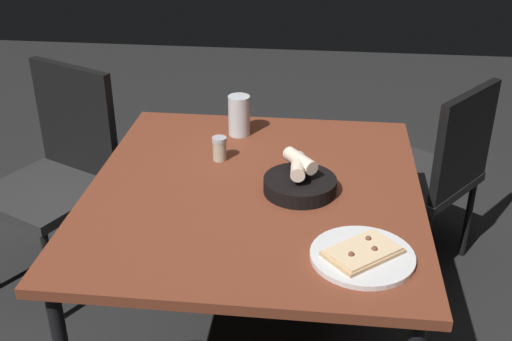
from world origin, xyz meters
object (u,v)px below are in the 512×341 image
object	(u,v)px
bread_basket	(300,182)
pizza_plate	(362,255)
dining_table	(254,204)
pepper_shaker	(220,150)
chair_spare	(60,165)
chair_far	(433,167)
beer_glass	(239,118)

from	to	relation	value
bread_basket	pizza_plate	bearing A→B (deg)	-62.12
dining_table	pepper_shaker	xyz separation A→B (m)	(-0.14, 0.18, 0.10)
dining_table	pizza_plate	world-z (taller)	pizza_plate
bread_basket	chair_spare	distance (m)	1.16
pepper_shaker	chair_spare	world-z (taller)	chair_spare
bread_basket	pepper_shaker	distance (m)	0.34
pepper_shaker	chair_spare	bearing A→B (deg)	155.48
chair_far	beer_glass	bearing A→B (deg)	-155.76
chair_far	chair_spare	size ratio (longest dim) A/B	0.93
beer_glass	chair_spare	world-z (taller)	chair_spare
beer_glass	chair_far	bearing A→B (deg)	24.24
dining_table	chair_spare	distance (m)	1.02
pizza_plate	chair_spare	xyz separation A→B (m)	(-1.18, 0.85, -0.24)
pizza_plate	bread_basket	bearing A→B (deg)	117.88
chair_far	chair_spare	bearing A→B (deg)	-171.43
pepper_shaker	chair_far	size ratio (longest dim) A/B	0.09
pepper_shaker	bread_basket	bearing A→B (deg)	-33.92
bread_basket	beer_glass	xyz separation A→B (m)	(-0.24, 0.40, 0.03)
dining_table	bread_basket	distance (m)	0.17
dining_table	bread_basket	bearing A→B (deg)	-3.15
dining_table	chair_spare	xyz separation A→B (m)	(-0.86, 0.51, -0.17)
beer_glass	pepper_shaker	bearing A→B (deg)	-99.70
pizza_plate	chair_far	size ratio (longest dim) A/B	0.31
bread_basket	chair_spare	world-z (taller)	chair_spare
bread_basket	beer_glass	bearing A→B (deg)	121.06
chair_spare	chair_far	bearing A→B (deg)	8.57
bread_basket	pepper_shaker	world-z (taller)	bread_basket
dining_table	chair_spare	size ratio (longest dim) A/B	1.22
beer_glass	pepper_shaker	world-z (taller)	beer_glass
dining_table	pizza_plate	bearing A→B (deg)	-46.98
dining_table	bread_basket	xyz separation A→B (m)	(0.14, -0.01, 0.09)
chair_spare	dining_table	bearing A→B (deg)	-30.63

